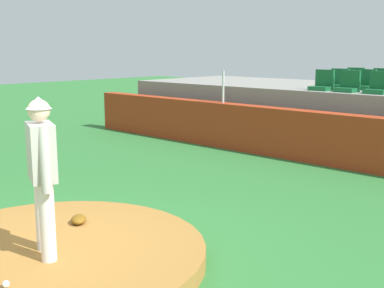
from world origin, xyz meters
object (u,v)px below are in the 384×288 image
object	(u,v)px
stadium_chair_1	(348,85)
stadium_chair_2	(378,87)
stadium_chair_0	(323,84)
stadium_chair_5	(364,83)
fielding_glove	(79,219)
pitcher	(42,165)
baseball	(6,284)
stadium_chair_4	(338,82)
stadium_chair_8	(354,81)
stadium_chair_9	(380,82)

from	to	relation	value
stadium_chair_1	stadium_chair_2	xyz separation A→B (m)	(0.72, 0.01, 0.00)
stadium_chair_0	stadium_chair_5	bearing A→B (deg)	-126.15
stadium_chair_0	stadium_chair_5	size ratio (longest dim) A/B	1.00
fielding_glove	stadium_chair_2	world-z (taller)	stadium_chair_2
pitcher	baseball	world-z (taller)	pitcher
fielding_glove	stadium_chair_1	xyz separation A→B (m)	(0.09, 7.54, 1.40)
stadium_chair_1	stadium_chair_4	xyz separation A→B (m)	(-0.71, 0.89, 0.00)
stadium_chair_8	stadium_chair_5	bearing A→B (deg)	127.99
baseball	stadium_chair_8	distance (m)	11.10
stadium_chair_5	fielding_glove	bearing A→B (deg)	89.47
pitcher	baseball	bearing A→B (deg)	-36.41
stadium_chair_9	stadium_chair_8	bearing A→B (deg)	0.40
baseball	fielding_glove	xyz separation A→B (m)	(-1.03, 1.55, 0.02)
pitcher	stadium_chair_0	world-z (taller)	stadium_chair_0
stadium_chair_0	stadium_chair_8	xyz separation A→B (m)	(-0.03, 1.79, 0.00)
fielding_glove	stadium_chair_1	bearing A→B (deg)	-53.47
stadium_chair_4	stadium_chair_9	size ratio (longest dim) A/B	1.00
fielding_glove	stadium_chair_9	world-z (taller)	stadium_chair_9
stadium_chair_0	stadium_chair_4	world-z (taller)	same
stadium_chair_4	baseball	bearing A→B (deg)	99.42
baseball	stadium_chair_1	distance (m)	9.24
pitcher	fielding_glove	distance (m)	1.43
stadium_chair_5	stadium_chair_9	xyz separation A→B (m)	(0.03, 0.89, 0.00)
baseball	stadium_chair_4	distance (m)	10.21
baseball	stadium_chair_9	bearing A→B (deg)	94.84
stadium_chair_0	stadium_chair_8	size ratio (longest dim) A/B	1.00
baseball	stadium_chair_8	bearing A→B (deg)	98.60
stadium_chair_1	fielding_glove	bearing A→B (deg)	89.34
stadium_chair_1	stadium_chair_4	world-z (taller)	same
stadium_chair_2	stadium_chair_9	bearing A→B (deg)	-68.82
stadium_chair_0	stadium_chair_9	distance (m)	1.93
stadium_chair_2	stadium_chair_4	bearing A→B (deg)	-31.53
stadium_chair_0	stadium_chair_2	xyz separation A→B (m)	(1.39, -0.00, 0.00)
stadium_chair_0	pitcher	bearing A→B (deg)	98.08
stadium_chair_1	stadium_chair_9	xyz separation A→B (m)	(0.02, 1.81, 0.00)
stadium_chair_5	stadium_chair_8	size ratio (longest dim) A/B	1.00
pitcher	stadium_chair_2	distance (m)	8.40
stadium_chair_0	stadium_chair_1	world-z (taller)	same
baseball	stadium_chair_5	bearing A→B (deg)	95.45
stadium_chair_2	stadium_chair_5	bearing A→B (deg)	-51.18
stadium_chair_4	stadium_chair_5	distance (m)	0.70
baseball	stadium_chair_0	size ratio (longest dim) A/B	0.15
stadium_chair_4	stadium_chair_8	bearing A→B (deg)	-90.50
pitcher	stadium_chair_4	size ratio (longest dim) A/B	3.59
stadium_chair_8	stadium_chair_9	bearing A→B (deg)	-179.60
stadium_chair_1	stadium_chair_2	world-z (taller)	same
stadium_chair_5	stadium_chair_8	world-z (taller)	same
stadium_chair_0	stadium_chair_5	distance (m)	1.12
pitcher	baseball	size ratio (longest dim) A/B	24.27
stadium_chair_0	stadium_chair_2	bearing A→B (deg)	179.92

